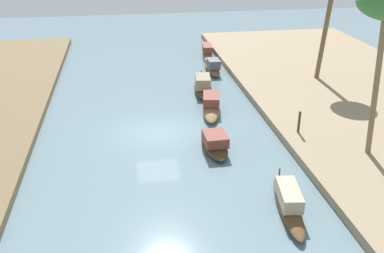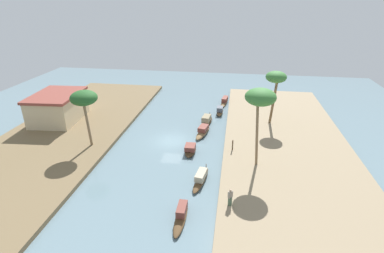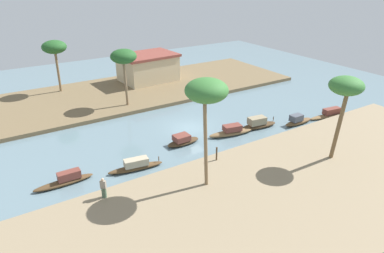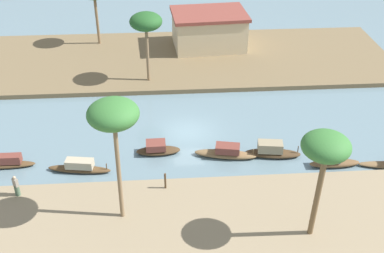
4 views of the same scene
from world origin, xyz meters
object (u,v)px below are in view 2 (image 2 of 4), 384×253
(palm_tree_right_tall, at_px, (84,99))
(riverside_building, at_px, (58,107))
(mooring_post, at_px, (233,145))
(sampan_near_left_bank, at_px, (203,131))
(sampan_upstream_small, at_px, (224,101))
(sampan_with_red_awning, at_px, (181,215))
(sampan_foreground, at_px, (190,149))
(sampan_open_hull, at_px, (220,111))
(palm_tree_left_near, at_px, (260,98))
(sampan_downstream_large, at_px, (201,178))
(palm_tree_left_far, at_px, (276,78))
(sampan_midstream, at_px, (207,121))
(person_on_near_bank, at_px, (230,198))

(palm_tree_right_tall, height_order, riverside_building, palm_tree_right_tall)
(mooring_post, relative_size, riverside_building, 0.15)
(sampan_near_left_bank, relative_size, sampan_upstream_small, 0.94)
(sampan_near_left_bank, relative_size, sampan_with_red_awning, 1.06)
(sampan_foreground, height_order, sampan_open_hull, sampan_open_hull)
(sampan_foreground, bearing_deg, palm_tree_left_near, -108.81)
(sampan_upstream_small, distance_m, palm_tree_left_near, 21.62)
(mooring_post, bearing_deg, palm_tree_right_tall, 94.18)
(sampan_open_hull, height_order, mooring_post, mooring_post)
(sampan_downstream_large, height_order, palm_tree_left_far, palm_tree_left_far)
(sampan_foreground, relative_size, sampan_open_hull, 0.90)
(sampan_downstream_large, bearing_deg, sampan_near_left_bank, 14.17)
(sampan_upstream_small, bearing_deg, sampan_foreground, 177.57)
(sampan_upstream_small, xyz_separation_m, palm_tree_left_far, (-8.38, -6.88, 6.39))
(sampan_near_left_bank, distance_m, sampan_with_red_awning, 16.42)
(sampan_with_red_awning, distance_m, sampan_upstream_small, 28.90)
(sampan_with_red_awning, xyz_separation_m, palm_tree_right_tall, (10.51, 12.89, 5.84))
(palm_tree_left_near, bearing_deg, sampan_near_left_bank, 40.09)
(sampan_downstream_large, relative_size, palm_tree_right_tall, 0.71)
(sampan_foreground, relative_size, sampan_midstream, 0.79)
(sampan_upstream_small, distance_m, sampan_midstream, 9.14)
(sampan_midstream, relative_size, palm_tree_right_tall, 0.65)
(sampan_downstream_large, xyz_separation_m, riverside_building, (11.59, 21.65, 2.00))
(sampan_upstream_small, bearing_deg, palm_tree_left_near, -160.88)
(sampan_near_left_bank, bearing_deg, palm_tree_left_far, -55.03)
(sampan_midstream, distance_m, mooring_post, 9.07)
(sampan_near_left_bank, relative_size, sampan_downstream_large, 1.02)
(sampan_open_hull, distance_m, palm_tree_left_far, 10.39)
(sampan_with_red_awning, xyz_separation_m, sampan_open_hull, (24.19, -1.59, 0.06))
(sampan_with_red_awning, height_order, palm_tree_right_tall, palm_tree_right_tall)
(sampan_downstream_large, bearing_deg, riverside_building, 70.44)
(palm_tree_left_far, relative_size, palm_tree_right_tall, 1.09)
(person_on_near_bank, bearing_deg, sampan_with_red_awning, -23.06)
(person_on_near_bank, bearing_deg, sampan_upstream_small, -134.13)
(sampan_open_hull, bearing_deg, sampan_midstream, 159.53)
(person_on_near_bank, height_order, riverside_building, riverside_building)
(sampan_midstream, xyz_separation_m, palm_tree_right_tall, (-9.42, 12.87, 5.75))
(sampan_with_red_awning, height_order, person_on_near_bank, person_on_near_bank)
(riverside_building, bearing_deg, sampan_near_left_bank, -95.92)
(sampan_downstream_large, distance_m, sampan_open_hull, 18.68)
(riverside_building, bearing_deg, palm_tree_left_far, -87.58)
(palm_tree_left_far, bearing_deg, sampan_midstream, 93.38)
(sampan_downstream_large, bearing_deg, palm_tree_left_far, -19.53)
(mooring_post, bearing_deg, sampan_upstream_small, 5.93)
(sampan_downstream_large, height_order, sampan_open_hull, sampan_open_hull)
(sampan_with_red_awning, distance_m, mooring_post, 12.35)
(sampan_upstream_small, height_order, sampan_midstream, sampan_midstream)
(sampan_with_red_awning, distance_m, sampan_midstream, 19.92)
(sampan_with_red_awning, height_order, mooring_post, mooring_post)
(sampan_with_red_awning, height_order, riverside_building, riverside_building)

